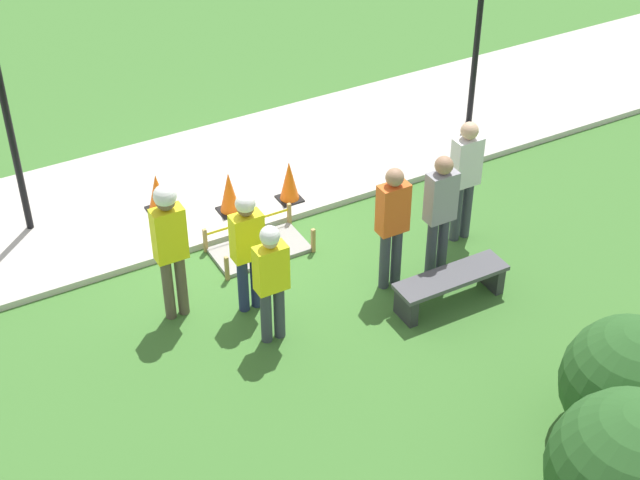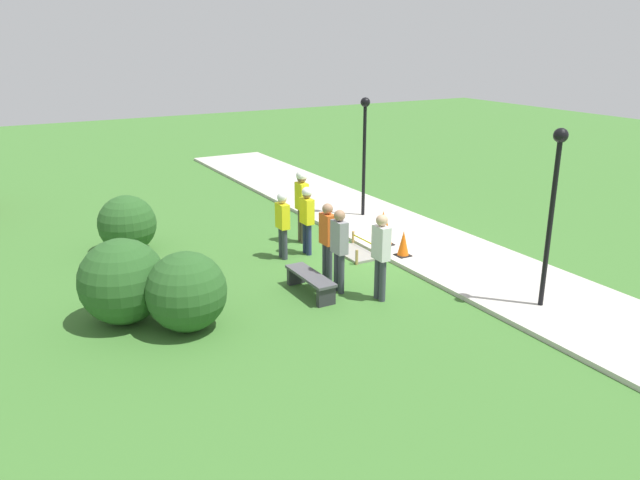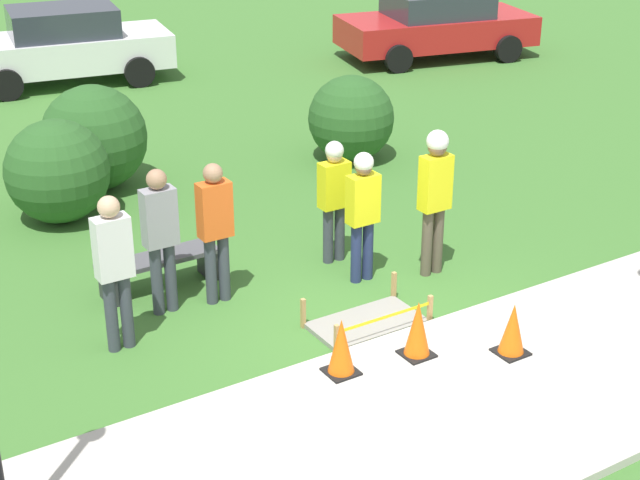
{
  "view_description": "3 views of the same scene",
  "coord_description": "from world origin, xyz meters",
  "px_view_note": "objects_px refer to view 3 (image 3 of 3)",
  "views": [
    {
      "loc": [
        4.57,
        10.49,
        8.19
      ],
      "look_at": [
        -0.35,
        1.55,
        0.78
      ],
      "focal_mm": 55.0,
      "sensor_mm": 36.0,
      "label": 1
    },
    {
      "loc": [
        -12.58,
        8.53,
        5.33
      ],
      "look_at": [
        -0.51,
        1.74,
        0.74
      ],
      "focal_mm": 35.0,
      "sensor_mm": 36.0,
      "label": 2
    },
    {
      "loc": [
        -5.85,
        -7.87,
        5.76
      ],
      "look_at": [
        -0.17,
        1.2,
        0.87
      ],
      "focal_mm": 55.0,
      "sensor_mm": 36.0,
      "label": 3
    }
  ],
  "objects_px": {
    "park_bench": "(159,266)",
    "bystander_in_orange_shirt": "(215,224)",
    "worker_trainee": "(435,188)",
    "parked_car_white": "(65,45)",
    "traffic_cone_sidewalk_edge": "(513,329)",
    "bystander_in_white_shirt": "(160,232)",
    "parked_car_red": "(436,24)",
    "traffic_cone_near_patch": "(341,347)",
    "worker_supervisor": "(334,192)",
    "worker_assistant": "(363,206)",
    "traffic_cone_far_patch": "(418,329)",
    "bystander_in_gray_shirt": "(114,263)"
  },
  "relations": [
    {
      "from": "worker_assistant",
      "to": "bystander_in_white_shirt",
      "type": "distance_m",
      "value": 2.56
    },
    {
      "from": "traffic_cone_sidewalk_edge",
      "to": "bystander_in_orange_shirt",
      "type": "height_order",
      "value": "bystander_in_orange_shirt"
    },
    {
      "from": "worker_trainee",
      "to": "bystander_in_orange_shirt",
      "type": "bearing_deg",
      "value": 163.85
    },
    {
      "from": "traffic_cone_near_patch",
      "to": "worker_trainee",
      "type": "distance_m",
      "value": 2.98
    },
    {
      "from": "traffic_cone_sidewalk_edge",
      "to": "worker_trainee",
      "type": "relative_size",
      "value": 0.31
    },
    {
      "from": "bystander_in_gray_shirt",
      "to": "bystander_in_white_shirt",
      "type": "relative_size",
      "value": 1.01
    },
    {
      "from": "traffic_cone_near_patch",
      "to": "bystander_in_orange_shirt",
      "type": "distance_m",
      "value": 2.43
    },
    {
      "from": "traffic_cone_sidewalk_edge",
      "to": "park_bench",
      "type": "height_order",
      "value": "traffic_cone_sidewalk_edge"
    },
    {
      "from": "traffic_cone_far_patch",
      "to": "worker_assistant",
      "type": "xyz_separation_m",
      "value": [
        0.63,
        2.01,
        0.61
      ]
    },
    {
      "from": "traffic_cone_far_patch",
      "to": "bystander_in_white_shirt",
      "type": "distance_m",
      "value": 3.24
    },
    {
      "from": "bystander_in_orange_shirt",
      "to": "worker_trainee",
      "type": "bearing_deg",
      "value": -16.15
    },
    {
      "from": "worker_supervisor",
      "to": "traffic_cone_sidewalk_edge",
      "type": "bearing_deg",
      "value": -85.21
    },
    {
      "from": "traffic_cone_near_patch",
      "to": "bystander_in_white_shirt",
      "type": "xyz_separation_m",
      "value": [
        -0.96,
        2.43,
        0.63
      ]
    },
    {
      "from": "worker_supervisor",
      "to": "worker_trainee",
      "type": "distance_m",
      "value": 1.35
    },
    {
      "from": "parked_car_red",
      "to": "traffic_cone_far_patch",
      "type": "bearing_deg",
      "value": -116.39
    },
    {
      "from": "bystander_in_gray_shirt",
      "to": "parked_car_white",
      "type": "relative_size",
      "value": 0.4
    },
    {
      "from": "traffic_cone_sidewalk_edge",
      "to": "worker_supervisor",
      "type": "xyz_separation_m",
      "value": [
        -0.27,
        3.21,
        0.59
      ]
    },
    {
      "from": "traffic_cone_sidewalk_edge",
      "to": "parked_car_red",
      "type": "bearing_deg",
      "value": 55.31
    },
    {
      "from": "bystander_in_orange_shirt",
      "to": "parked_car_white",
      "type": "relative_size",
      "value": 0.39
    },
    {
      "from": "traffic_cone_near_patch",
      "to": "park_bench",
      "type": "relative_size",
      "value": 0.42
    },
    {
      "from": "bystander_in_orange_shirt",
      "to": "parked_car_white",
      "type": "height_order",
      "value": "bystander_in_orange_shirt"
    },
    {
      "from": "traffic_cone_sidewalk_edge",
      "to": "bystander_in_gray_shirt",
      "type": "relative_size",
      "value": 0.33
    },
    {
      "from": "worker_assistant",
      "to": "parked_car_white",
      "type": "distance_m",
      "value": 11.26
    },
    {
      "from": "traffic_cone_sidewalk_edge",
      "to": "parked_car_white",
      "type": "xyz_separation_m",
      "value": [
        -0.33,
        13.79,
        0.43
      ]
    },
    {
      "from": "traffic_cone_far_patch",
      "to": "worker_supervisor",
      "type": "bearing_deg",
      "value": 76.6
    },
    {
      "from": "worker_assistant",
      "to": "bystander_in_gray_shirt",
      "type": "xyz_separation_m",
      "value": [
        -3.28,
        0.03,
        0.03
      ]
    },
    {
      "from": "traffic_cone_near_patch",
      "to": "worker_assistant",
      "type": "bearing_deg",
      "value": 50.51
    },
    {
      "from": "traffic_cone_sidewalk_edge",
      "to": "worker_supervisor",
      "type": "height_order",
      "value": "worker_supervisor"
    },
    {
      "from": "park_bench",
      "to": "parked_car_red",
      "type": "relative_size",
      "value": 0.32
    },
    {
      "from": "bystander_in_orange_shirt",
      "to": "parked_car_red",
      "type": "distance_m",
      "value": 12.97
    },
    {
      "from": "traffic_cone_sidewalk_edge",
      "to": "traffic_cone_far_patch",
      "type": "bearing_deg",
      "value": 150.02
    },
    {
      "from": "worker_assistant",
      "to": "bystander_in_gray_shirt",
      "type": "distance_m",
      "value": 3.28
    },
    {
      "from": "parked_car_white",
      "to": "parked_car_red",
      "type": "bearing_deg",
      "value": -6.77
    },
    {
      "from": "worker_assistant",
      "to": "bystander_in_white_shirt",
      "type": "bearing_deg",
      "value": 167.33
    },
    {
      "from": "traffic_cone_sidewalk_edge",
      "to": "traffic_cone_near_patch",
      "type": "bearing_deg",
      "value": 159.98
    },
    {
      "from": "worker_trainee",
      "to": "bystander_in_orange_shirt",
      "type": "relative_size",
      "value": 1.09
    },
    {
      "from": "park_bench",
      "to": "bystander_in_orange_shirt",
      "type": "bearing_deg",
      "value": -55.39
    },
    {
      "from": "traffic_cone_sidewalk_edge",
      "to": "bystander_in_white_shirt",
      "type": "height_order",
      "value": "bystander_in_white_shirt"
    },
    {
      "from": "traffic_cone_near_patch",
      "to": "parked_car_red",
      "type": "bearing_deg",
      "value": 47.85
    },
    {
      "from": "traffic_cone_near_patch",
      "to": "parked_car_red",
      "type": "distance_m",
      "value": 14.39
    },
    {
      "from": "park_bench",
      "to": "worker_trainee",
      "type": "xyz_separation_m",
      "value": [
        3.2,
        -1.49,
        0.89
      ]
    },
    {
      "from": "traffic_cone_sidewalk_edge",
      "to": "worker_supervisor",
      "type": "relative_size",
      "value": 0.36
    },
    {
      "from": "worker_trainee",
      "to": "park_bench",
      "type": "bearing_deg",
      "value": 155.08
    },
    {
      "from": "worker_assistant",
      "to": "bystander_in_gray_shirt",
      "type": "relative_size",
      "value": 0.94
    },
    {
      "from": "park_bench",
      "to": "parked_car_white",
      "type": "height_order",
      "value": "parked_car_white"
    },
    {
      "from": "bystander_in_gray_shirt",
      "to": "parked_car_white",
      "type": "distance_m",
      "value": 11.69
    },
    {
      "from": "worker_assistant",
      "to": "parked_car_red",
      "type": "distance_m",
      "value": 11.97
    },
    {
      "from": "bystander_in_white_shirt",
      "to": "parked_car_red",
      "type": "xyz_separation_m",
      "value": [
        10.61,
        8.23,
        -0.26
      ]
    },
    {
      "from": "park_bench",
      "to": "worker_assistant",
      "type": "distance_m",
      "value": 2.69
    },
    {
      "from": "worker_trainee",
      "to": "worker_supervisor",
      "type": "bearing_deg",
      "value": 131.38
    }
  ]
}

